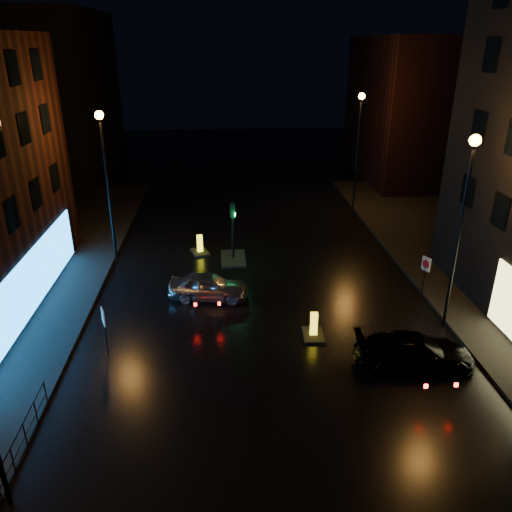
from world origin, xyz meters
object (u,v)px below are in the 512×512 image
object	(u,v)px
silver_hatchback	(208,286)
road_sign_right	(426,267)
bollard_near	(313,331)
road_sign_left	(104,321)
dark_sedan	(414,351)
traffic_signal	(233,252)
bollard_far	(200,249)

from	to	relation	value
silver_hatchback	road_sign_right	distance (m)	10.51
silver_hatchback	bollard_near	bearing A→B (deg)	-121.93
road_sign_left	road_sign_right	bearing A→B (deg)	-7.48
dark_sedan	road_sign_right	size ratio (longest dim) A/B	2.13
traffic_signal	road_sign_left	size ratio (longest dim) A/B	1.66
dark_sedan	bollard_far	world-z (taller)	dark_sedan
traffic_signal	road_sign_left	world-z (taller)	traffic_signal
traffic_signal	silver_hatchback	world-z (taller)	traffic_signal
traffic_signal	silver_hatchback	distance (m)	4.78
road_sign_left	road_sign_right	world-z (taller)	road_sign_right
bollard_far	road_sign_right	world-z (taller)	road_sign_right
bollard_far	dark_sedan	bearing A→B (deg)	-72.19
silver_hatchback	bollard_far	bearing A→B (deg)	13.83
bollard_far	road_sign_left	bearing A→B (deg)	-126.45
silver_hatchback	dark_sedan	bearing A→B (deg)	-119.60
traffic_signal	bollard_near	world-z (taller)	traffic_signal
traffic_signal	road_sign_right	distance (m)	10.54
silver_hatchback	bollard_near	world-z (taller)	silver_hatchback
dark_sedan	road_sign_left	size ratio (longest dim) A/B	2.17
silver_hatchback	road_sign_right	size ratio (longest dim) A/B	1.79
bollard_near	dark_sedan	bearing A→B (deg)	-31.14
dark_sedan	bollard_near	xyz separation A→B (m)	(-3.46, 2.36, -0.41)
traffic_signal	road_sign_left	distance (m)	10.56
silver_hatchback	dark_sedan	distance (m)	10.03
silver_hatchback	bollard_far	size ratio (longest dim) A/B	2.53
traffic_signal	bollard_near	distance (m)	8.92
traffic_signal	road_sign_left	bearing A→B (deg)	-120.36
traffic_signal	silver_hatchback	bearing A→B (deg)	-106.38
dark_sedan	bollard_far	distance (m)	14.58
dark_sedan	bollard_near	world-z (taller)	dark_sedan
road_sign_left	road_sign_right	distance (m)	14.92
traffic_signal	bollard_near	xyz separation A→B (m)	(3.15, -8.34, -0.25)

